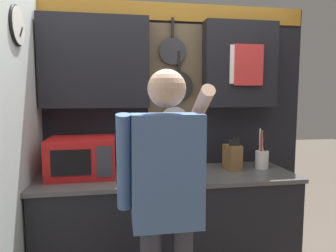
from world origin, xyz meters
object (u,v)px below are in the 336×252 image
Objects in this scene: microwave at (82,157)px; person at (166,193)px; knife_block at (232,157)px; utensil_crock at (262,158)px.

person reaches higher than microwave.
utensil_crock is (0.26, 0.00, -0.02)m from knife_block.
utensil_crock reaches higher than knife_block.
person is at bearing -141.89° from utensil_crock.
microwave is 1.47× the size of utensil_crock.
microwave is 0.29× the size of person.
person is (0.53, -0.73, -0.07)m from microwave.
microwave reaches higher than knife_block.
person reaches higher than knife_block.
utensil_crock is (1.46, 0.00, -0.06)m from microwave.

